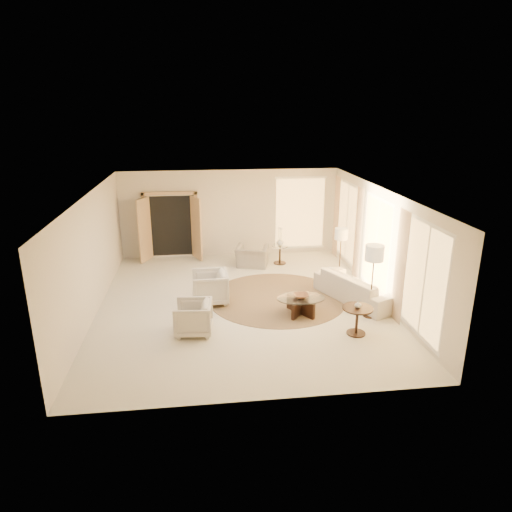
{
  "coord_description": "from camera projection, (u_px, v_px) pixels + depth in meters",
  "views": [
    {
      "loc": [
        -0.94,
        -10.45,
        4.69
      ],
      "look_at": [
        0.4,
        0.4,
        1.1
      ],
      "focal_mm": 32.0,
      "sensor_mm": 36.0,
      "label": 1
    }
  ],
  "objects": [
    {
      "name": "windows_right",
      "position": [
        377.0,
        246.0,
        11.5
      ],
      "size": [
        0.1,
        6.4,
        2.4
      ],
      "primitive_type": null,
      "color": "#FFC366",
      "rests_on": "room"
    },
    {
      "name": "french_doors",
      "position": [
        171.0,
        226.0,
        14.47
      ],
      "size": [
        1.95,
        0.66,
        2.16
      ],
      "color": "tan",
      "rests_on": "room"
    },
    {
      "name": "sofa",
      "position": [
        357.0,
        287.0,
        11.51
      ],
      "size": [
        1.8,
        2.52,
        0.69
      ],
      "primitive_type": "imported",
      "rotation": [
        0.0,
        0.0,
        1.99
      ],
      "color": "beige",
      "rests_on": "room"
    },
    {
      "name": "side_table",
      "position": [
        280.0,
        253.0,
        14.22
      ],
      "size": [
        0.5,
        0.5,
        0.59
      ],
      "rotation": [
        0.0,
        0.0,
        -0.4
      ],
      "color": "#2E2018",
      "rests_on": "room"
    },
    {
      "name": "curtains_right",
      "position": [
        363.0,
        238.0,
        12.36
      ],
      "size": [
        0.06,
        5.2,
        2.6
      ],
      "primitive_type": null,
      "color": "#CCAC8C",
      "rests_on": "room"
    },
    {
      "name": "coffee_table",
      "position": [
        301.0,
        304.0,
        10.75
      ],
      "size": [
        1.18,
        1.18,
        0.42
      ],
      "rotation": [
        0.0,
        0.0,
        -0.03
      ],
      "color": "black",
      "rests_on": "room"
    },
    {
      "name": "area_rug",
      "position": [
        277.0,
        298.0,
        11.74
      ],
      "size": [
        3.64,
        3.64,
        0.01
      ],
      "primitive_type": "cylinder",
      "rotation": [
        0.0,
        0.0,
        0.03
      ],
      "color": "#412F1E",
      "rests_on": "room"
    },
    {
      "name": "accent_chair",
      "position": [
        252.0,
        253.0,
        13.98
      ],
      "size": [
        1.09,
        0.85,
        0.84
      ],
      "primitive_type": "imported",
      "rotation": [
        0.0,
        0.0,
        2.88
      ],
      "color": "gray",
      "rests_on": "room"
    },
    {
      "name": "floor_lamp_near",
      "position": [
        341.0,
        236.0,
        12.63
      ],
      "size": [
        0.36,
        0.36,
        1.49
      ],
      "rotation": [
        0.0,
        0.0,
        -0.05
      ],
      "color": "#2E2018",
      "rests_on": "room"
    },
    {
      "name": "armchair_left",
      "position": [
        210.0,
        286.0,
        11.35
      ],
      "size": [
        0.83,
        0.88,
        0.88
      ],
      "primitive_type": "imported",
      "rotation": [
        0.0,
        0.0,
        -1.55
      ],
      "color": "beige",
      "rests_on": "room"
    },
    {
      "name": "bowl",
      "position": [
        301.0,
        296.0,
        10.69
      ],
      "size": [
        0.36,
        0.36,
        0.09
      ],
      "primitive_type": "imported",
      "rotation": [
        0.0,
        0.0,
        0.03
      ],
      "color": "brown",
      "rests_on": "coffee_table"
    },
    {
      "name": "room",
      "position": [
        242.0,
        250.0,
        10.99
      ],
      "size": [
        7.04,
        8.04,
        2.83
      ],
      "color": "beige",
      "rests_on": "ground"
    },
    {
      "name": "end_table",
      "position": [
        357.0,
        316.0,
        9.76
      ],
      "size": [
        0.66,
        0.66,
        0.62
      ],
      "rotation": [
        0.0,
        0.0,
        0.35
      ],
      "color": "black",
      "rests_on": "room"
    },
    {
      "name": "side_vase",
      "position": [
        280.0,
        242.0,
        14.11
      ],
      "size": [
        0.29,
        0.29,
        0.24
      ],
      "primitive_type": "imported",
      "rotation": [
        0.0,
        0.0,
        -0.37
      ],
      "color": "silver",
      "rests_on": "side_table"
    },
    {
      "name": "floor_lamp_far",
      "position": [
        374.0,
        256.0,
        10.26
      ],
      "size": [
        0.42,
        0.42,
        1.74
      ],
      "rotation": [
        0.0,
        0.0,
        0.23
      ],
      "color": "#2E2018",
      "rests_on": "room"
    },
    {
      "name": "end_vase",
      "position": [
        358.0,
        304.0,
        9.68
      ],
      "size": [
        0.16,
        0.16,
        0.15
      ],
      "primitive_type": "imported",
      "rotation": [
        0.0,
        0.0,
        -0.1
      ],
      "color": "silver",
      "rests_on": "end_table"
    },
    {
      "name": "window_back_corner",
      "position": [
        300.0,
        213.0,
        15.0
      ],
      "size": [
        1.7,
        0.1,
        2.4
      ],
      "primitive_type": null,
      "color": "#FFC366",
      "rests_on": "room"
    },
    {
      "name": "armchair_right",
      "position": [
        193.0,
        316.0,
        9.81
      ],
      "size": [
        0.79,
        0.84,
        0.8
      ],
      "primitive_type": "imported",
      "rotation": [
        0.0,
        0.0,
        -1.66
      ],
      "color": "beige",
      "rests_on": "room"
    }
  ]
}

